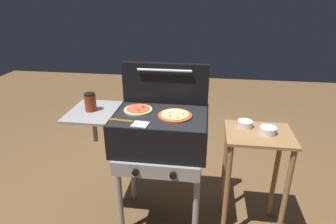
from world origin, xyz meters
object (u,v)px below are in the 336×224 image
at_px(pizza_cheese, 175,115).
at_px(topping_bowl_near, 268,130).
at_px(sauce_jar, 90,102).
at_px(prep_table, 255,163).
at_px(pizza_pepperoni, 138,109).
at_px(grill, 159,133).
at_px(spatula, 129,123).
at_px(topping_bowl_far, 245,124).

xyz_separation_m(pizza_cheese, topping_bowl_near, (0.61, 0.02, -0.08)).
xyz_separation_m(sauce_jar, prep_table, (1.15, -0.00, -0.39)).
bearing_deg(pizza_pepperoni, grill, -17.04).
relative_size(grill, topping_bowl_near, 8.85).
distance_m(sauce_jar, spatula, 0.36).
relative_size(pizza_pepperoni, pizza_cheese, 0.87).
height_order(pizza_cheese, sauce_jar, sauce_jar).
xyz_separation_m(pizza_cheese, sauce_jar, (-0.59, 0.02, 0.05)).
bearing_deg(topping_bowl_near, grill, -179.54).
height_order(pizza_pepperoni, sauce_jar, sauce_jar).
distance_m(sauce_jar, topping_bowl_near, 1.21).
xyz_separation_m(spatula, prep_table, (0.84, 0.17, -0.34)).
xyz_separation_m(pizza_pepperoni, pizza_cheese, (0.27, -0.06, 0.00)).
distance_m(grill, sauce_jar, 0.52).
relative_size(pizza_pepperoni, prep_table, 0.24).
relative_size(spatula, topping_bowl_far, 2.56).
height_order(spatula, topping_bowl_near, spatula).
xyz_separation_m(prep_table, topping_bowl_far, (-0.09, 0.08, 0.26)).
distance_m(grill, topping_bowl_far, 0.60).
relative_size(pizza_cheese, spatula, 0.85).
bearing_deg(grill, prep_table, 0.37).
xyz_separation_m(grill, topping_bowl_near, (0.73, 0.01, 0.07)).
bearing_deg(pizza_pepperoni, sauce_jar, -173.04).
bearing_deg(pizza_pepperoni, prep_table, -2.91).
distance_m(pizza_pepperoni, prep_table, 0.89).
bearing_deg(prep_table, topping_bowl_far, 137.90).
bearing_deg(sauce_jar, pizza_cheese, -2.38).
relative_size(grill, spatula, 3.63).
bearing_deg(spatula, sauce_jar, 151.08).
xyz_separation_m(pizza_pepperoni, topping_bowl_far, (0.74, 0.04, -0.08)).
xyz_separation_m(prep_table, topping_bowl_near, (0.05, 0.00, 0.26)).
bearing_deg(spatula, grill, 46.02).
xyz_separation_m(grill, prep_table, (0.67, 0.00, -0.19)).
bearing_deg(topping_bowl_near, sauce_jar, 179.96).
height_order(pizza_pepperoni, topping_bowl_near, pizza_pepperoni).
xyz_separation_m(grill, sauce_jar, (-0.48, 0.01, 0.21)).
bearing_deg(topping_bowl_far, pizza_pepperoni, -177.15).
distance_m(grill, pizza_cheese, 0.19).
relative_size(grill, sauce_jar, 7.55).
relative_size(pizza_pepperoni, sauce_jar, 1.55).
bearing_deg(spatula, pizza_cheese, 28.52).
bearing_deg(sauce_jar, pizza_pepperoni, 6.96).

